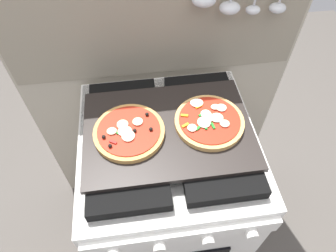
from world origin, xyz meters
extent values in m
plane|color=#4C4742|center=(0.00, 0.00, 0.00)|extent=(4.00, 4.00, 0.00)
cube|color=#B2A893|center=(0.00, 0.34, 0.78)|extent=(1.10, 0.03, 1.55)
cube|color=gray|center=(0.00, 0.32, 1.15)|extent=(1.08, 0.00, 0.56)
ellipsoid|color=silver|center=(0.24, 0.29, 1.15)|extent=(0.07, 0.06, 0.04)
ellipsoid|color=silver|center=(0.33, 0.29, 1.13)|extent=(0.05, 0.04, 0.03)
ellipsoid|color=silver|center=(0.41, 0.29, 1.13)|extent=(0.06, 0.05, 0.03)
cube|color=white|center=(0.00, 0.00, 0.43)|extent=(0.60, 0.60, 0.86)
cube|color=black|center=(0.00, 0.00, 0.85)|extent=(0.59, 0.59, 0.01)
cube|color=black|center=(-0.14, 0.00, 0.88)|extent=(0.24, 0.51, 0.04)
cube|color=black|center=(0.14, 0.00, 0.88)|extent=(0.24, 0.51, 0.04)
cube|color=white|center=(0.00, -0.31, 0.80)|extent=(0.58, 0.02, 0.07)
cylinder|color=silver|center=(-0.07, -0.33, 0.80)|extent=(0.04, 0.02, 0.04)
cylinder|color=silver|center=(0.07, -0.33, 0.80)|extent=(0.04, 0.02, 0.04)
cylinder|color=silver|center=(0.20, -0.33, 0.80)|extent=(0.04, 0.02, 0.04)
cube|color=black|center=(0.00, 0.00, 0.91)|extent=(0.54, 0.38, 0.02)
cylinder|color=tan|center=(-0.12, -0.01, 0.93)|extent=(0.22, 0.22, 0.02)
cylinder|color=#AD2614|center=(-0.12, -0.01, 0.94)|extent=(0.20, 0.20, 0.00)
ellipsoid|color=beige|center=(-0.14, 0.01, 0.94)|extent=(0.04, 0.04, 0.01)
ellipsoid|color=beige|center=(-0.18, -0.01, 0.94)|extent=(0.03, 0.03, 0.01)
ellipsoid|color=beige|center=(-0.13, -0.03, 0.94)|extent=(0.04, 0.04, 0.01)
ellipsoid|color=beige|center=(-0.09, 0.02, 0.94)|extent=(0.03, 0.03, 0.01)
ellipsoid|color=beige|center=(-0.14, -0.01, 0.94)|extent=(0.04, 0.04, 0.01)
sphere|color=black|center=(-0.20, -0.03, 0.94)|extent=(0.01, 0.01, 0.01)
cube|color=#19721E|center=(-0.15, -0.02, 0.94)|extent=(0.03, 0.01, 0.00)
cube|color=red|center=(-0.14, 0.00, 0.94)|extent=(0.01, 0.02, 0.00)
sphere|color=black|center=(-0.11, -0.02, 0.94)|extent=(0.01, 0.01, 0.01)
sphere|color=black|center=(-0.06, -0.02, 0.94)|extent=(0.01, 0.01, 0.01)
sphere|color=black|center=(-0.18, -0.06, 0.94)|extent=(0.01, 0.01, 0.01)
cube|color=red|center=(-0.17, -0.05, 0.94)|extent=(0.02, 0.02, 0.00)
sphere|color=black|center=(-0.06, 0.04, 0.94)|extent=(0.01, 0.01, 0.01)
cylinder|color=tan|center=(0.13, 0.00, 0.93)|extent=(0.22, 0.22, 0.02)
cylinder|color=#AD2614|center=(0.13, 0.00, 0.94)|extent=(0.20, 0.20, 0.00)
ellipsoid|color=beige|center=(0.07, -0.03, 0.94)|extent=(0.03, 0.03, 0.01)
ellipsoid|color=beige|center=(0.16, 0.00, 0.94)|extent=(0.04, 0.04, 0.01)
ellipsoid|color=beige|center=(0.18, 0.04, 0.94)|extent=(0.03, 0.03, 0.01)
ellipsoid|color=beige|center=(0.13, 0.01, 0.94)|extent=(0.04, 0.04, 0.01)
ellipsoid|color=beige|center=(0.16, 0.05, 0.94)|extent=(0.03, 0.02, 0.01)
ellipsoid|color=beige|center=(0.11, -0.01, 0.94)|extent=(0.04, 0.05, 0.01)
ellipsoid|color=beige|center=(0.11, 0.07, 0.94)|extent=(0.04, 0.04, 0.01)
ellipsoid|color=beige|center=(0.18, -0.03, 0.94)|extent=(0.03, 0.03, 0.01)
ellipsoid|color=beige|center=(0.13, 0.02, 0.94)|extent=(0.03, 0.04, 0.01)
cube|color=#19721E|center=(0.09, -0.03, 0.94)|extent=(0.02, 0.02, 0.00)
cube|color=gold|center=(0.11, 0.06, 0.94)|extent=(0.03, 0.02, 0.00)
cube|color=#19721E|center=(0.11, 0.02, 0.94)|extent=(0.02, 0.02, 0.00)
cube|color=gold|center=(0.05, -0.02, 0.94)|extent=(0.03, 0.02, 0.00)
cube|color=#19721E|center=(0.14, -0.03, 0.94)|extent=(0.01, 0.02, 0.00)
cube|color=#19721E|center=(0.12, -0.03, 0.94)|extent=(0.01, 0.02, 0.00)
cube|color=gold|center=(0.06, 0.02, 0.94)|extent=(0.03, 0.01, 0.00)
camera|label=1|loc=(-0.08, -0.58, 1.67)|focal=31.97mm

